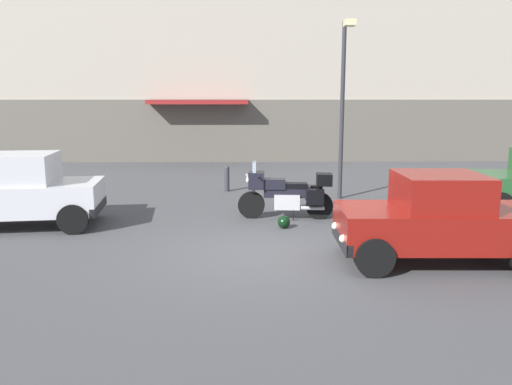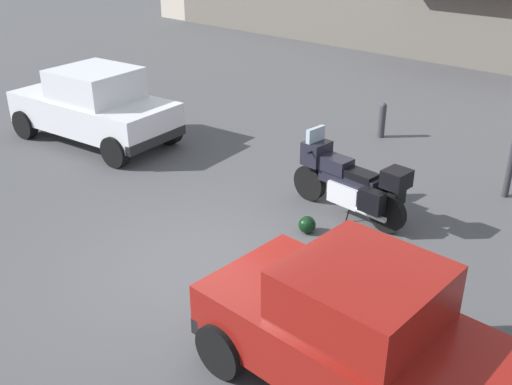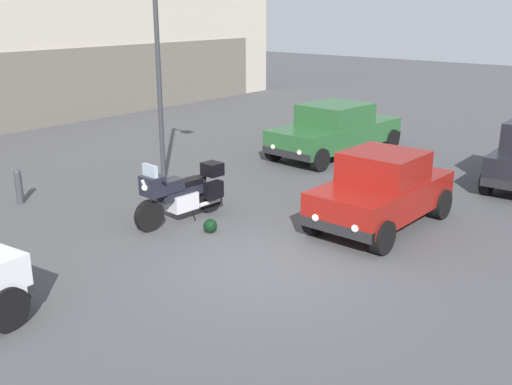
% 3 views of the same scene
% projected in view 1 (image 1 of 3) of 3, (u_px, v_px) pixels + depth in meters
% --- Properties ---
extents(ground_plane, '(80.00, 80.00, 0.00)m').
position_uv_depth(ground_plane, '(269.00, 252.00, 9.49)').
color(ground_plane, '#424244').
extents(building_facade_rear, '(35.17, 3.40, 9.95)m').
position_uv_depth(building_facade_rear, '(254.00, 53.00, 23.53)').
color(building_facade_rear, '#A89E8E').
rests_on(building_facade_rear, ground).
extents(motorcycle, '(2.26, 0.80, 1.36)m').
position_uv_depth(motorcycle, '(287.00, 193.00, 12.07)').
color(motorcycle, black).
rests_on(motorcycle, ground).
extents(helmet, '(0.28, 0.28, 0.28)m').
position_uv_depth(helmet, '(284.00, 222.00, 11.23)').
color(helmet, black).
rests_on(helmet, ground).
extents(car_hatchback_near, '(4.00, 2.18, 1.64)m').
position_uv_depth(car_hatchback_near, '(13.00, 191.00, 11.22)').
color(car_hatchback_near, silver).
rests_on(car_hatchback_near, ground).
extents(car_compact_side, '(3.51, 1.77, 1.56)m').
position_uv_depth(car_compact_side, '(438.00, 219.00, 8.77)').
color(car_compact_side, maroon).
rests_on(car_compact_side, ground).
extents(streetlamp_curbside, '(0.28, 0.94, 4.90)m').
position_uv_depth(streetlamp_curbside, '(344.00, 93.00, 13.99)').
color(streetlamp_curbside, '#2D2D33').
rests_on(streetlamp_curbside, ground).
extents(bollard_curbside, '(0.16, 0.16, 0.80)m').
position_uv_depth(bollard_curbside, '(227.00, 178.00, 15.71)').
color(bollard_curbside, '#333338').
rests_on(bollard_curbside, ground).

